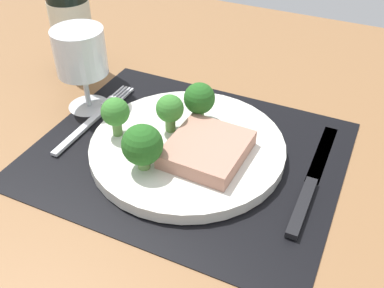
{
  "coord_description": "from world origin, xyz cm",
  "views": [
    {
      "loc": [
        20.38,
        -42.19,
        38.69
      ],
      "look_at": [
        0.69,
        -0.02,
        1.9
      ],
      "focal_mm": 41.51,
      "sensor_mm": 36.0,
      "label": 1
    }
  ],
  "objects_px": {
    "plate": "(187,147)",
    "steak": "(207,149)",
    "wine_bottle": "(69,12)",
    "wine_glass": "(81,57)",
    "knife": "(311,183)",
    "fork": "(96,117)"
  },
  "relations": [
    {
      "from": "wine_bottle",
      "to": "wine_glass",
      "type": "relative_size",
      "value": 2.38
    },
    {
      "from": "wine_glass",
      "to": "plate",
      "type": "bearing_deg",
      "value": -11.77
    },
    {
      "from": "plate",
      "to": "wine_glass",
      "type": "height_order",
      "value": "wine_glass"
    },
    {
      "from": "steak",
      "to": "wine_glass",
      "type": "xyz_separation_m",
      "value": [
        -0.23,
        0.05,
        0.06
      ]
    },
    {
      "from": "plate",
      "to": "wine_glass",
      "type": "xyz_separation_m",
      "value": [
        -0.19,
        0.04,
        0.08
      ]
    },
    {
      "from": "steak",
      "to": "wine_bottle",
      "type": "distance_m",
      "value": 0.35
    },
    {
      "from": "steak",
      "to": "knife",
      "type": "height_order",
      "value": "steak"
    },
    {
      "from": "plate",
      "to": "fork",
      "type": "relative_size",
      "value": 1.37
    },
    {
      "from": "wine_bottle",
      "to": "wine_glass",
      "type": "bearing_deg",
      "value": -46.62
    },
    {
      "from": "plate",
      "to": "steak",
      "type": "distance_m",
      "value": 0.04
    },
    {
      "from": "plate",
      "to": "knife",
      "type": "relative_size",
      "value": 1.14
    },
    {
      "from": "wine_bottle",
      "to": "knife",
      "type": "bearing_deg",
      "value": -15.56
    },
    {
      "from": "knife",
      "to": "wine_glass",
      "type": "distance_m",
      "value": 0.37
    },
    {
      "from": "wine_bottle",
      "to": "steak",
      "type": "bearing_deg",
      "value": -24.71
    },
    {
      "from": "steak",
      "to": "plate",
      "type": "bearing_deg",
      "value": 158.21
    },
    {
      "from": "wine_glass",
      "to": "wine_bottle",
      "type": "bearing_deg",
      "value": 133.38
    },
    {
      "from": "wine_glass",
      "to": "knife",
      "type": "bearing_deg",
      "value": -5.48
    },
    {
      "from": "steak",
      "to": "wine_glass",
      "type": "height_order",
      "value": "wine_glass"
    },
    {
      "from": "plate",
      "to": "wine_glass",
      "type": "bearing_deg",
      "value": 168.23
    },
    {
      "from": "steak",
      "to": "fork",
      "type": "distance_m",
      "value": 0.2
    },
    {
      "from": "plate",
      "to": "wine_bottle",
      "type": "xyz_separation_m",
      "value": [
        -0.27,
        0.13,
        0.1
      ]
    },
    {
      "from": "fork",
      "to": "wine_bottle",
      "type": "height_order",
      "value": "wine_bottle"
    }
  ]
}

